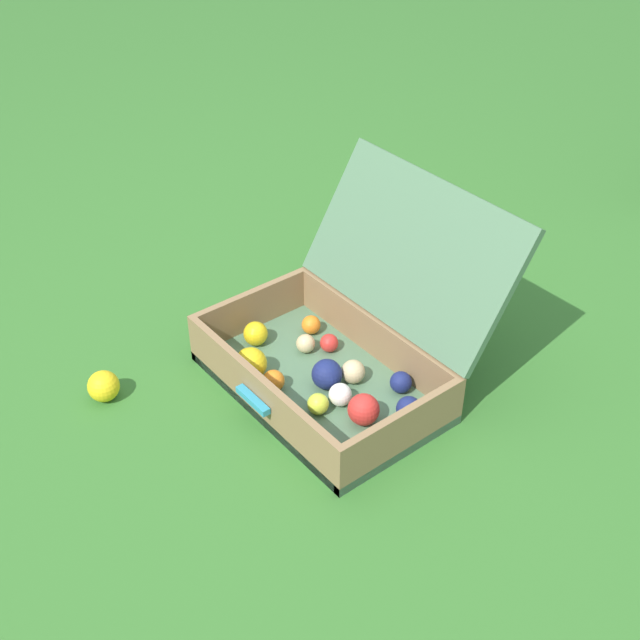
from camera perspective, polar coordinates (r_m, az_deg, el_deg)
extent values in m
plane|color=#336B28|center=(2.00, -1.78, -5.45)|extent=(16.00, 16.00, 0.00)
cube|color=#4C7051|center=(2.02, 0.00, -4.53)|extent=(0.59, 0.37, 0.03)
cube|color=olive|center=(2.17, -4.71, 0.48)|extent=(0.02, 0.37, 0.14)
cube|color=olive|center=(1.83, 5.65, -7.82)|extent=(0.02, 0.37, 0.14)
cube|color=olive|center=(1.91, -4.11, -5.40)|extent=(0.55, 0.02, 0.14)
cube|color=olive|center=(2.07, 3.76, -1.41)|extent=(0.55, 0.02, 0.14)
cube|color=#4C7051|center=(2.00, 6.23, 4.79)|extent=(0.59, 0.21, 0.32)
cube|color=teal|center=(1.89, -4.64, -5.50)|extent=(0.11, 0.02, 0.02)
sphere|color=red|center=(1.89, 3.01, -6.15)|extent=(0.07, 0.07, 0.07)
sphere|color=yellow|center=(2.12, -4.45, -0.93)|extent=(0.06, 0.06, 0.06)
sphere|color=#D1B784|center=(2.00, 2.29, -3.56)|extent=(0.06, 0.06, 0.06)
sphere|color=#D1B784|center=(2.09, -1.00, -1.62)|extent=(0.05, 0.05, 0.05)
sphere|color=yellow|center=(2.01, -4.79, -3.01)|extent=(0.08, 0.08, 0.08)
sphere|color=navy|center=(1.98, 5.57, -4.28)|extent=(0.05, 0.05, 0.05)
sphere|color=navy|center=(1.91, 6.12, -6.09)|extent=(0.06, 0.06, 0.06)
sphere|color=#CCDB38|center=(1.91, -0.22, -5.83)|extent=(0.05, 0.05, 0.05)
sphere|color=navy|center=(1.98, 0.48, -3.74)|extent=(0.07, 0.07, 0.07)
sphere|color=orange|center=(1.98, -3.21, -4.19)|extent=(0.05, 0.05, 0.05)
sphere|color=red|center=(2.09, 0.63, -1.58)|extent=(0.05, 0.05, 0.05)
sphere|color=white|center=(1.94, 1.40, -5.15)|extent=(0.06, 0.06, 0.06)
sphere|color=orange|center=(2.15, -0.62, -0.33)|extent=(0.05, 0.05, 0.05)
sphere|color=yellow|center=(2.05, -14.64, -4.42)|extent=(0.08, 0.08, 0.08)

